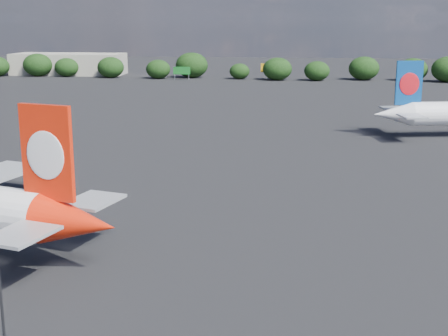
# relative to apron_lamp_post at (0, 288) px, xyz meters

# --- Properties ---
(ground) EXTENTS (500.00, 500.00, 0.00)m
(ground) POSITION_rel_apron_lamp_post_xyz_m (-6.18, 71.56, -6.51)
(ground) COLOR black
(ground) RESTS_ON ground
(apron_lamp_post) EXTENTS (0.55, 0.30, 11.71)m
(apron_lamp_post) POSITION_rel_apron_lamp_post_xyz_m (0.00, 0.00, 0.00)
(apron_lamp_post) COLOR black
(apron_lamp_post) RESTS_ON ground
(terminal_building) EXTENTS (42.00, 16.00, 8.00)m
(terminal_building) POSITION_rel_apron_lamp_post_xyz_m (-71.18, 203.56, -2.51)
(terminal_building) COLOR gray
(terminal_building) RESTS_ON ground
(highway_sign) EXTENTS (6.00, 0.30, 4.50)m
(highway_sign) POSITION_rel_apron_lamp_post_xyz_m (-24.18, 187.56, -3.38)
(highway_sign) COLOR #14651F
(highway_sign) RESTS_ON ground
(billboard_yellow) EXTENTS (5.00, 0.30, 5.50)m
(billboard_yellow) POSITION_rel_apron_lamp_post_xyz_m (5.82, 193.56, -2.64)
(billboard_yellow) COLOR gold
(billboard_yellow) RESTS_ON ground
(horizon_treeline) EXTENTS (200.97, 16.37, 9.10)m
(horizon_treeline) POSITION_rel_apron_lamp_post_xyz_m (-0.15, 192.25, -2.61)
(horizon_treeline) COLOR black
(horizon_treeline) RESTS_ON ground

